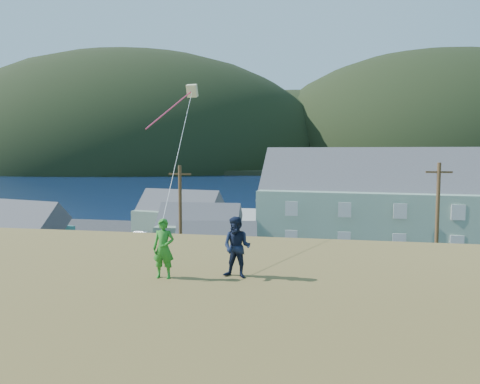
% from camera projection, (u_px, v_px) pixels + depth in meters
% --- Properties ---
extents(ground, '(900.00, 900.00, 0.00)m').
position_uv_depth(ground, '(221.00, 307.00, 31.21)').
color(ground, '#0A1638').
rests_on(ground, ground).
extents(grass_strip, '(110.00, 8.00, 0.10)m').
position_uv_depth(grass_strip, '(214.00, 317.00, 29.25)').
color(grass_strip, '#4C3D19').
rests_on(grass_strip, ground).
extents(waterfront_lot, '(72.00, 36.00, 0.12)m').
position_uv_depth(waterfront_lot, '(259.00, 253.00, 47.83)').
color(waterfront_lot, '#28282B').
rests_on(waterfront_lot, ground).
extents(wharf, '(26.00, 14.00, 0.90)m').
position_uv_depth(wharf, '(243.00, 217.00, 71.43)').
color(wharf, gray).
rests_on(wharf, ground).
extents(far_shore, '(900.00, 320.00, 2.00)m').
position_uv_depth(far_shore, '(322.00, 164.00, 353.84)').
color(far_shore, black).
rests_on(far_shore, ground).
extents(far_hills, '(760.00, 265.00, 143.00)m').
position_uv_depth(far_hills, '(377.00, 165.00, 297.48)').
color(far_hills, black).
rests_on(far_hills, ground).
extents(lodge, '(37.95, 13.70, 13.07)m').
position_uv_depth(lodge, '(444.00, 205.00, 47.24)').
color(lodge, gray).
rests_on(lodge, waterfront_lot).
extents(shed_teal, '(10.01, 8.05, 6.97)m').
position_uv_depth(shed_teal, '(17.00, 234.00, 44.01)').
color(shed_teal, '#32756F').
rests_on(shed_teal, waterfront_lot).
extents(shed_palegreen_near, '(8.62, 5.58, 6.12)m').
position_uv_depth(shed_palegreen_near, '(199.00, 230.00, 47.99)').
color(shed_palegreen_near, gray).
rests_on(shed_palegreen_near, waterfront_lot).
extents(shed_white, '(7.49, 5.62, 5.40)m').
position_uv_depth(shed_white, '(216.00, 251.00, 39.12)').
color(shed_white, white).
rests_on(shed_white, waterfront_lot).
extents(shed_palegreen_far, '(11.21, 7.67, 6.93)m').
position_uv_depth(shed_palegreen_far, '(179.00, 215.00, 57.22)').
color(shed_palegreen_far, slate).
rests_on(shed_palegreen_far, waterfront_lot).
extents(utility_poles, '(32.78, 0.24, 9.58)m').
position_uv_depth(utility_poles, '(193.00, 232.00, 32.72)').
color(utility_poles, '#47331E').
rests_on(utility_poles, waterfront_lot).
extents(parked_cars, '(21.98, 12.10, 1.55)m').
position_uv_depth(parked_cars, '(183.00, 239.00, 51.30)').
color(parked_cars, silver).
rests_on(parked_cars, waterfront_lot).
extents(kite_flyer_green, '(0.56, 0.38, 1.51)m').
position_uv_depth(kite_flyer_green, '(164.00, 248.00, 11.73)').
color(kite_flyer_green, '#247C21').
rests_on(kite_flyer_green, hillside).
extents(kite_flyer_navy, '(0.84, 0.70, 1.55)m').
position_uv_depth(kite_flyer_navy, '(237.00, 247.00, 11.78)').
color(kite_flyer_navy, '#121B32').
rests_on(kite_flyer_navy, hillside).
extents(kite_rig, '(1.66, 4.92, 10.56)m').
position_uv_depth(kite_rig, '(189.00, 95.00, 20.54)').
color(kite_rig, beige).
rests_on(kite_rig, ground).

